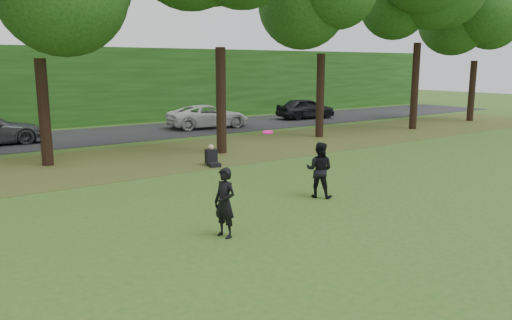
# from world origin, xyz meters

# --- Properties ---
(ground) EXTENTS (120.00, 120.00, 0.00)m
(ground) POSITION_xyz_m (0.00, 0.00, 0.00)
(ground) COLOR #2B531A
(ground) RESTS_ON ground
(leaf_litter) EXTENTS (60.00, 7.00, 0.01)m
(leaf_litter) POSITION_xyz_m (0.00, 13.00, 0.01)
(leaf_litter) COLOR #4E451C
(leaf_litter) RESTS_ON ground
(street) EXTENTS (70.00, 7.00, 0.02)m
(street) POSITION_xyz_m (0.00, 21.00, 0.01)
(street) COLOR black
(street) RESTS_ON ground
(far_hedge) EXTENTS (70.00, 3.00, 5.00)m
(far_hedge) POSITION_xyz_m (0.00, 27.00, 2.50)
(far_hedge) COLOR #1C3E11
(far_hedge) RESTS_ON ground
(player_left) EXTENTS (0.51, 0.66, 1.61)m
(player_left) POSITION_xyz_m (-1.76, 2.84, 0.80)
(player_left) COLOR black
(player_left) RESTS_ON ground
(player_right) EXTENTS (0.97, 1.02, 1.65)m
(player_right) POSITION_xyz_m (2.37, 4.18, 0.83)
(player_right) COLOR black
(player_right) RESTS_ON ground
(parked_cars) EXTENTS (37.05, 3.58, 1.54)m
(parked_cars) POSITION_xyz_m (-0.47, 20.52, 0.76)
(parked_cars) COLOR black
(parked_cars) RESTS_ON street
(frisbee) EXTENTS (0.36, 0.36, 0.08)m
(frisbee) POSITION_xyz_m (-0.05, 3.50, 2.21)
(frisbee) COLOR #F3148B
(frisbee) RESTS_ON ground
(seated_person) EXTENTS (0.53, 0.79, 0.83)m
(seated_person) POSITION_xyz_m (2.18, 10.07, 0.31)
(seated_person) COLOR black
(seated_person) RESTS_ON ground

